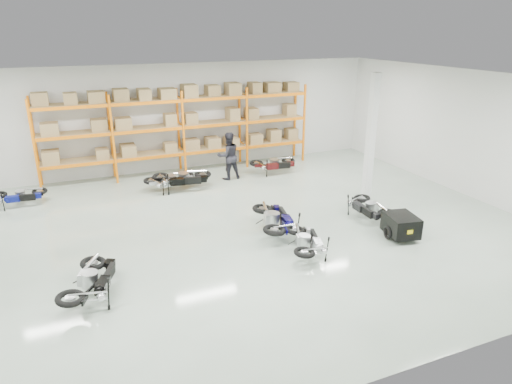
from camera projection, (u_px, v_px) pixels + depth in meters
name	position (u px, v px, depth m)	size (l,w,h in m)	color
room	(234.00, 159.00, 13.36)	(18.00, 18.00, 18.00)	#AFC3B1
pallet_rack	(180.00, 120.00, 18.94)	(11.28, 0.98, 3.62)	orange
structural_column	(371.00, 140.00, 15.68)	(0.25, 0.25, 4.50)	white
moto_blue_centre	(276.00, 215.00, 13.64)	(0.87, 1.95, 1.19)	#0A0645
moto_silver_left	(307.00, 238.00, 12.41)	(0.73, 1.65, 1.01)	silver
moto_black_far_left	(92.00, 276.00, 10.40)	(0.82, 1.84, 1.13)	black
moto_touring_right	(369.00, 204.00, 14.75)	(0.74, 1.67, 1.02)	black
trailer	(401.00, 225.00, 13.40)	(0.98, 1.75, 0.71)	black
moto_back_a	(18.00, 193.00, 15.83)	(0.69, 1.56, 0.95)	navy
moto_back_b	(171.00, 177.00, 17.33)	(0.76, 1.70, 1.04)	#9EA2A7
moto_back_c	(182.00, 175.00, 17.35)	(0.86, 1.93, 1.18)	black
moto_back_d	(274.00, 161.00, 19.34)	(0.77, 1.74, 1.06)	#430D0F
person_back	(228.00, 156.00, 18.46)	(0.94, 0.74, 1.94)	black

